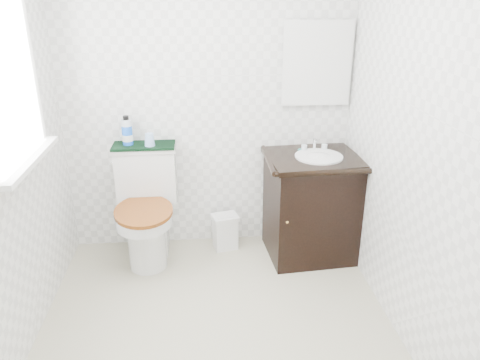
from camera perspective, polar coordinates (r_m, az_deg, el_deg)
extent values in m
plane|color=beige|center=(3.02, -2.72, -18.32)|extent=(2.40, 2.40, 0.00)
plane|color=white|center=(3.58, -3.96, 9.90)|extent=(2.40, 0.00, 2.40)
plane|color=white|center=(1.33, -1.24, -12.50)|extent=(2.40, 0.00, 2.40)
plane|color=white|center=(2.68, 21.02, 4.28)|extent=(0.00, 2.40, 2.40)
cube|color=white|center=(2.76, -26.86, 11.37)|extent=(0.02, 0.70, 0.90)
cube|color=silver|center=(3.62, 9.36, 13.83)|extent=(0.50, 0.02, 0.60)
cylinder|color=silver|center=(3.59, -11.28, -7.31)|extent=(0.28, 0.28, 0.43)
cube|color=silver|center=(3.81, -10.93, -5.47)|extent=(0.28, 0.28, 0.43)
cube|color=silver|center=(3.66, -11.37, 0.51)|extent=(0.45, 0.18, 0.41)
cube|color=silver|center=(3.58, -11.63, 3.77)|extent=(0.47, 0.20, 0.03)
cylinder|color=silver|center=(3.46, -11.60, -4.53)|extent=(0.41, 0.41, 0.08)
cylinder|color=maroon|center=(3.43, -11.67, -3.73)|extent=(0.46, 0.46, 0.03)
cube|color=black|center=(3.66, 8.58, -3.46)|extent=(0.68, 0.59, 0.78)
cube|color=black|center=(3.50, 8.96, 2.60)|extent=(0.72, 0.63, 0.04)
cylinder|color=silver|center=(3.47, 9.58, 2.84)|extent=(0.35, 0.35, 0.01)
ellipsoid|color=silver|center=(3.49, 9.53, 1.99)|extent=(0.30, 0.30, 0.15)
cylinder|color=silver|center=(3.59, 9.06, 4.29)|extent=(0.02, 0.02, 0.10)
cube|color=white|center=(3.81, -1.81, -6.51)|extent=(0.21, 0.18, 0.26)
cube|color=white|center=(3.74, -1.84, -4.57)|extent=(0.23, 0.20, 0.03)
cube|color=black|center=(3.58, -11.66, 4.13)|extent=(0.46, 0.22, 0.02)
cylinder|color=blue|center=(3.58, -13.56, 5.33)|extent=(0.08, 0.08, 0.14)
cylinder|color=silver|center=(3.55, -13.70, 6.80)|extent=(0.08, 0.08, 0.05)
cylinder|color=black|center=(3.54, -13.76, 7.39)|extent=(0.04, 0.04, 0.03)
cone|color=#8CB2E6|center=(3.52, -10.97, 4.85)|extent=(0.08, 0.08, 0.09)
ellipsoid|color=#197975|center=(3.60, 7.60, 3.74)|extent=(0.07, 0.05, 0.02)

